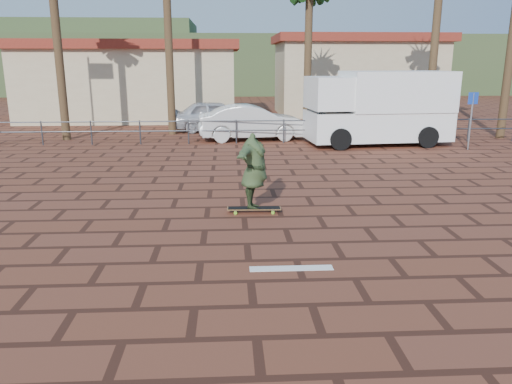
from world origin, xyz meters
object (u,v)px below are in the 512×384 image
car_silver (216,116)px  skateboarder (254,171)px  campervan (379,106)px  longboard (254,209)px  car_white (252,122)px

car_silver → skateboarder: bearing=-179.0°
skateboarder → campervan: bearing=-16.1°
longboard → skateboarder: skateboarder is taller
car_white → longboard: bearing=171.7°
campervan → car_white: campervan is taller
skateboarder → car_white: (0.47, 10.99, -0.21)m
skateboarder → car_silver: 14.04m
longboard → car_silver: car_silver is taller
car_white → car_silver: bearing=22.6°
campervan → car_white: bearing=158.6°
campervan → car_silver: 8.19m
car_silver → campervan: bearing=-127.3°
campervan → car_silver: bearing=141.3°
car_silver → car_white: (1.63, -3.00, 0.01)m
skateboarder → car_silver: skateboarder is taller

